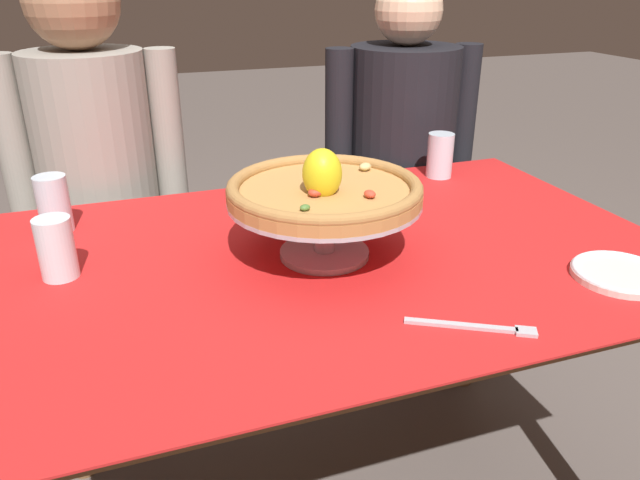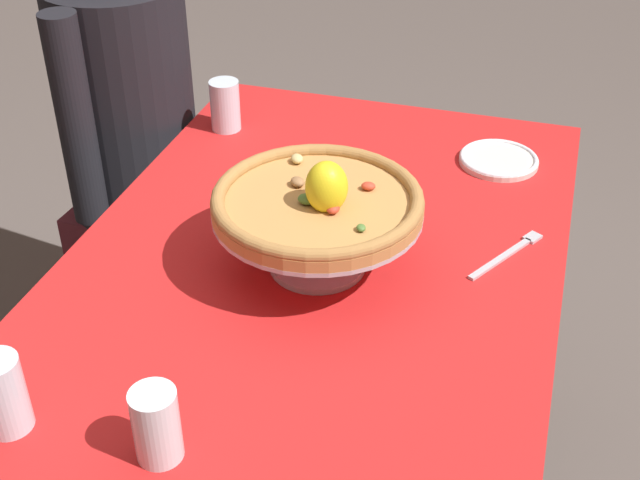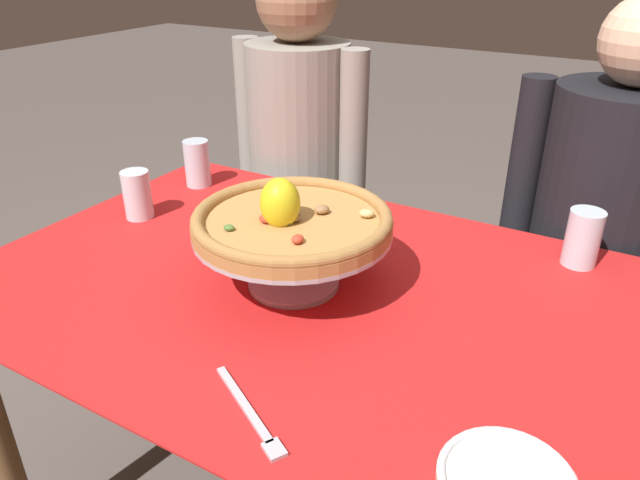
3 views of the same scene
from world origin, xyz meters
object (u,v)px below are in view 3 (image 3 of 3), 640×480
pizza (291,219)px  side_plate (507,480)px  diner_left (300,187)px  water_glass_back_left (198,166)px  water_glass_back_right (582,242)px  water_glass_side_left (138,198)px  diner_right (592,270)px  pizza_stand (293,246)px  dinner_fork (251,415)px

pizza → side_plate: 0.55m
side_plate → diner_left: 1.28m
water_glass_back_left → water_glass_back_right: 0.95m
water_glass_back_left → water_glass_side_left: water_glass_back_left is taller
side_plate → diner_left: size_ratio=0.13×
water_glass_back_left → diner_right: diner_right is taller
side_plate → diner_right: 0.90m
water_glass_back_left → water_glass_back_right: bearing=3.3°
diner_left → pizza_stand: bearing=-58.8°
pizza_stand → diner_right: size_ratio=0.30×
pizza → dinner_fork: 0.38m
diner_left → diner_right: 0.88m
dinner_fork → pizza: bearing=112.9°
water_glass_back_right → dinner_fork: water_glass_back_right is taller
water_glass_back_right → pizza_stand: bearing=-141.7°
water_glass_side_left → water_glass_back_right: (0.93, 0.28, 0.00)m
pizza → diner_right: (0.47, 0.62, -0.28)m
pizza_stand → side_plate: bearing=-29.2°
water_glass_back_left → side_plate: size_ratio=0.72×
water_glass_back_right → diner_right: bearing=85.8°
pizza_stand → diner_left: (-0.40, 0.67, -0.20)m
pizza_stand → dinner_fork: pizza_stand is taller
side_plate → diner_right: size_ratio=0.14×
water_glass_side_left → diner_left: (0.07, 0.59, -0.16)m
side_plate → dinner_fork: size_ratio=0.92×
water_glass_back_left → diner_left: diner_left is taller
side_plate → dinner_fork: bearing=-169.7°
dinner_fork → diner_left: bearing=118.6°
diner_left → diner_right: size_ratio=1.04×
pizza_stand → water_glass_back_left: size_ratio=3.00×
pizza → water_glass_back_right: pizza is taller
water_glass_back_left → water_glass_side_left: size_ratio=1.07×
pizza_stand → water_glass_back_right: 0.58m
pizza_stand → water_glass_side_left: (-0.48, 0.08, -0.03)m
water_glass_back_right → dinner_fork: 0.75m
water_glass_side_left → dinner_fork: bearing=-33.2°
pizza_stand → diner_left: 0.80m
pizza_stand → side_plate: pizza_stand is taller
diner_right → diner_left: bearing=177.0°
side_plate → diner_right: diner_right is taller
dinner_fork → diner_left: 1.13m
pizza_stand → water_glass_back_left: bearing=148.2°
pizza → water_glass_side_left: (-0.48, 0.08, -0.09)m
pizza_stand → water_glass_back_left: water_glass_back_left is taller
dinner_fork → pizza_stand: bearing=112.7°
pizza_stand → diner_right: bearing=52.7°
diner_left → water_glass_back_right: bearing=-19.8°
dinner_fork → water_glass_back_right: bearing=65.0°
water_glass_back_right → diner_right: size_ratio=0.10×
pizza → dinner_fork: size_ratio=1.97×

